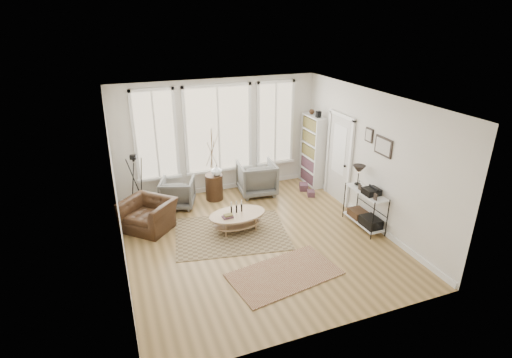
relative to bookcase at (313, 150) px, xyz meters
name	(u,v)px	position (x,y,z in m)	size (l,w,h in m)	color
room	(258,175)	(-2.42, -2.20, 0.47)	(5.50, 5.54, 2.90)	#9D7B47
bay_window	(219,131)	(-2.44, 0.49, 0.65)	(4.14, 0.12, 2.24)	#D1B981
door	(339,157)	(0.13, -1.08, 0.17)	(0.09, 1.06, 2.22)	silver
bookcase	(313,150)	(0.00, 0.00, 0.00)	(0.31, 0.85, 2.06)	white
low_shelf	(365,205)	(-0.06, -2.52, -0.44)	(0.38, 1.08, 1.30)	white
wall_art	(379,143)	(0.14, -2.49, 0.92)	(0.04, 0.88, 0.44)	black
rug_main	(231,233)	(-2.87, -1.80, -0.95)	(2.33, 1.75, 0.01)	brown
rug_runner	(284,274)	(-2.41, -3.51, -0.94)	(1.94, 1.08, 0.01)	brown
coffee_table	(237,217)	(-2.69, -1.69, -0.65)	(1.29, 0.88, 0.57)	tan
armchair_left	(178,193)	(-3.67, -0.09, -0.60)	(0.76, 0.78, 0.71)	slate
armchair_right	(257,178)	(-1.62, -0.07, -0.53)	(0.91, 0.94, 0.85)	slate
side_table	(213,167)	(-2.74, -0.01, -0.08)	(0.43, 0.43, 1.82)	#382316
vase	(216,170)	(-2.67, -0.05, -0.17)	(0.26, 0.26, 0.27)	silver
accent_chair	(148,215)	(-4.46, -0.93, -0.62)	(1.02, 0.89, 0.66)	#382316
tripod_camera	(137,186)	(-4.58, -0.06, -0.30)	(0.50, 0.50, 1.42)	black
book_stack_near	(304,187)	(-0.39, -0.32, -0.87)	(0.21, 0.27, 0.17)	maroon
book_stack_far	(311,193)	(-0.39, -0.73, -0.88)	(0.17, 0.22, 0.14)	maroon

